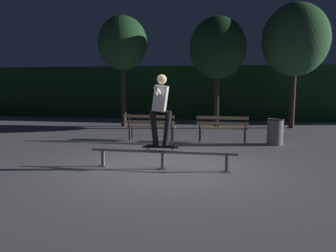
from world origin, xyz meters
The scene contains 11 objects.
ground_plane centered at (0.00, 0.00, 0.00)m, with size 90.00×90.00×0.00m, color gray.
hedge_backdrop centered at (0.00, 10.37, 1.37)m, with size 24.00×1.20×2.73m, color #193D1E.
grind_rail centered at (0.00, -0.19, 0.31)m, with size 3.24×0.18×0.41m.
skateboard centered at (-0.05, -0.19, 0.49)m, with size 0.79×0.24×0.09m.
skateboarder centered at (-0.04, -0.19, 1.42)m, with size 0.62×1.41×1.56m.
park_bench_leftmost centered at (-1.07, 3.31, 0.54)m, with size 1.60×0.42×0.88m.
park_bench_left_center centered at (1.24, 3.31, 0.54)m, with size 1.60×0.42×0.88m.
tree_behind_benches centered at (0.96, 6.66, 3.26)m, with size 2.27×2.27×4.52m.
tree_far_right centered at (4.05, 7.30, 3.59)m, with size 2.66×2.66×5.07m.
tree_far_left centered at (-3.03, 6.63, 3.51)m, with size 2.06×2.06×4.68m.
trash_can centered at (2.83, 3.25, 0.41)m, with size 0.52×0.52×0.80m.
Camera 1 is at (1.34, -7.17, 1.88)m, focal length 35.53 mm.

